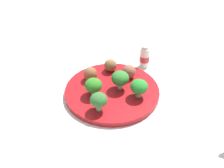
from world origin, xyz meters
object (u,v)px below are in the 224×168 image
broccoli_floret_mid_right (93,85)px  knife (75,160)px  broccoli_floret_mid_left (120,78)px  fork (90,164)px  plate (112,91)px  napkin (84,161)px  yogurt_bottle (145,57)px  broccoli_floret_front_left (139,88)px  meatball_back_right (129,72)px  meatball_center (90,74)px  meatball_far_rim (110,65)px  broccoli_floret_front_right (100,101)px

broccoli_floret_mid_right → knife: size_ratio=0.36×
broccoli_floret_mid_left → fork: bearing=6.5°
plate → napkin: bearing=7.2°
broccoli_floret_mid_left → yogurt_bottle: 0.17m
broccoli_floret_front_left → meatball_back_right: (-0.08, -0.06, -0.01)m
meatball_back_right → meatball_center: same height
fork → yogurt_bottle: yogurt_bottle is taller
meatball_far_rim → knife: size_ratio=0.28×
broccoli_floret_front_right → meatball_center: broccoli_floret_front_right is taller
plate → broccoli_floret_front_left: bearing=87.0°
broccoli_floret_front_left → meatball_far_rim: size_ratio=1.34×
broccoli_floret_front_right → yogurt_bottle: yogurt_bottle is taller
meatball_far_rim → fork: meatball_far_rim is taller
napkin → knife: size_ratio=1.17×
broccoli_floret_front_right → plate: bearing=-177.0°
plate → meatball_far_rim: (-0.09, -0.04, 0.03)m
meatball_back_right → meatball_center: 0.12m
broccoli_floret_front_left → fork: broccoli_floret_front_left is taller
broccoli_floret_mid_right → fork: 0.24m
plate → meatball_center: (-0.02, -0.08, 0.03)m
knife → yogurt_bottle: 0.44m
broccoli_floret_mid_left → yogurt_bottle: (-0.16, 0.03, -0.02)m
broccoli_floret_mid_left → meatball_far_rim: (-0.08, -0.06, -0.02)m
broccoli_floret_mid_left → broccoli_floret_front_right: broccoli_floret_mid_left is taller
broccoli_floret_front_right → knife: (0.16, 0.01, -0.04)m
broccoli_floret_front_left → napkin: (0.25, -0.05, -0.05)m
broccoli_floret_front_left → knife: broccoli_floret_front_left is taller
meatball_far_rim → meatball_center: bearing=-29.6°
napkin → fork: 0.02m
meatball_far_rim → broccoli_floret_mid_left: bearing=39.1°
broccoli_floret_mid_right → broccoli_floret_front_left: size_ratio=0.98×
meatball_center → yogurt_bottle: size_ratio=0.54×
fork → knife: same height
plate → meatball_center: size_ratio=6.63×
fork → broccoli_floret_front_left: bearing=173.0°
broccoli_floret_mid_right → napkin: bearing=18.9°
broccoli_floret_mid_right → napkin: (0.21, 0.07, -0.05)m
meatball_far_rim → knife: 0.35m
napkin → broccoli_floret_mid_right: bearing=-161.1°
broccoli_floret_front_left → napkin: size_ratio=0.32×
knife → yogurt_bottle: bearing=175.9°
broccoli_floret_mid_left → fork: (0.27, 0.03, -0.04)m
broccoli_floret_front_left → napkin: bearing=-11.4°
meatball_center → broccoli_floret_mid_left: bearing=85.8°
broccoli_floret_front_left → broccoli_floret_mid_right: bearing=-73.4°
broccoli_floret_mid_right → meatball_far_rim: (-0.13, -0.00, -0.01)m
napkin → plate: bearing=-172.8°
broccoli_floret_front_left → meatball_center: bearing=-98.9°
yogurt_bottle → meatball_back_right: bearing=-11.4°
meatball_center → napkin: size_ratio=0.25×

